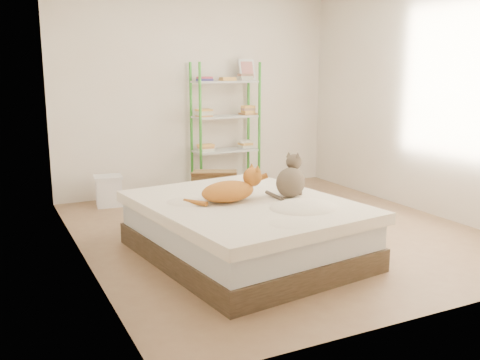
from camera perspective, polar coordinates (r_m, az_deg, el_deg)
room at (r=5.24m, az=4.04°, el=8.27°), size 3.81×4.21×2.61m
bed at (r=4.68m, az=0.52°, el=-5.22°), size 1.82×2.15×0.50m
orange_cat at (r=4.56m, az=-1.29°, el=-0.94°), size 0.59×0.35×0.23m
grey_cat at (r=4.73m, az=5.43°, el=0.44°), size 0.44×0.43×0.39m
shelf_unit at (r=7.09m, az=-1.50°, el=5.90°), size 0.89×0.36×1.74m
cardboard_box at (r=6.55m, az=-2.70°, el=-0.80°), size 0.67×0.69×0.44m
white_bin at (r=6.58m, az=-13.83°, el=-1.11°), size 0.35×0.32×0.37m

